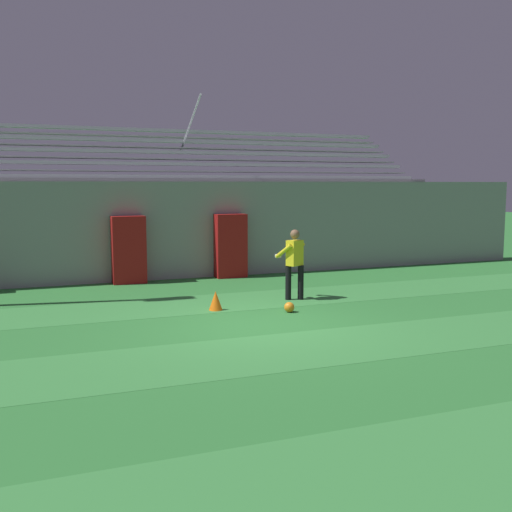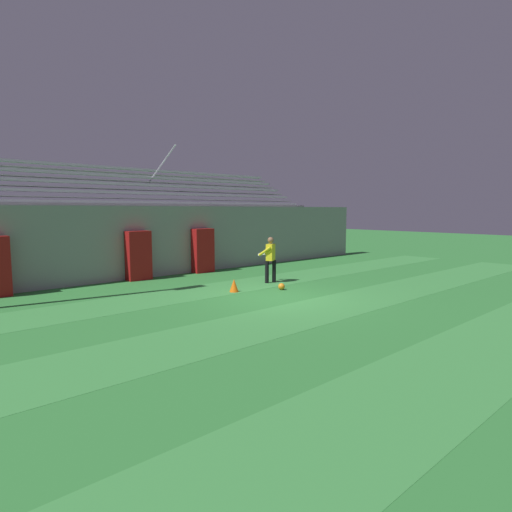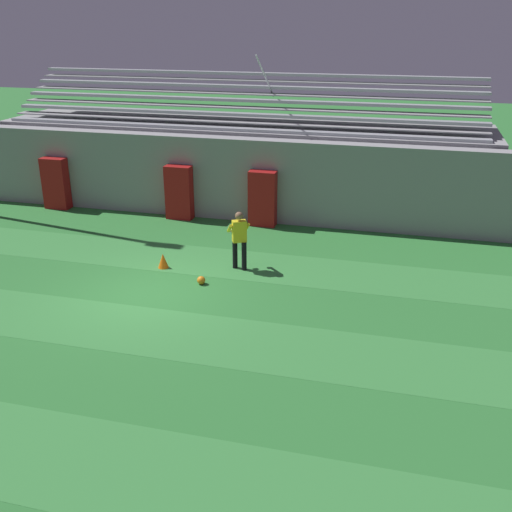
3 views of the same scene
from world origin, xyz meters
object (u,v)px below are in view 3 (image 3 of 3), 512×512
Objects in this scene: goalkeeper at (239,237)px; soccer_ball at (201,280)px; padding_pillar_gate_left at (179,192)px; padding_pillar_gate_right at (263,199)px; traffic_cone at (163,261)px; padding_pillar_far_left at (56,183)px.

soccer_ball is (-0.69, -1.26, -0.84)m from goalkeeper.
soccer_ball is at bearing -63.18° from padding_pillar_gate_left.
padding_pillar_gate_right is 4.43× the size of traffic_cone.
soccer_ball is at bearing -29.19° from traffic_cone.
padding_pillar_gate_right is at bearing 85.39° from soccer_ball.
padding_pillar_far_left is at bearing 154.68° from goalkeeper.
padding_pillar_gate_right is at bearing 0.00° from padding_pillar_far_left.
padding_pillar_far_left is (-7.74, 0.00, 0.00)m from padding_pillar_gate_right.
padding_pillar_gate_right is 1.11× the size of goalkeeper.
padding_pillar_gate_right is 4.69m from traffic_cone.
padding_pillar_far_left reaches higher than traffic_cone.
padding_pillar_gate_left is at bearing 116.82° from soccer_ball.
padding_pillar_gate_right is at bearing 94.29° from goalkeeper.
goalkeeper is 2.27m from traffic_cone.
padding_pillar_far_left is at bearing 180.00° from padding_pillar_gate_right.
padding_pillar_far_left is at bearing 180.00° from padding_pillar_gate_left.
traffic_cone is (-2.09, -0.47, -0.74)m from goalkeeper.
soccer_ball is (-0.41, -5.05, -0.82)m from padding_pillar_gate_right.
padding_pillar_gate_right is 3.81m from goalkeeper.
padding_pillar_gate_left is 4.48m from traffic_cone.
goalkeeper reaches higher than traffic_cone.
padding_pillar_far_left is (-4.78, 0.00, 0.00)m from padding_pillar_gate_left.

